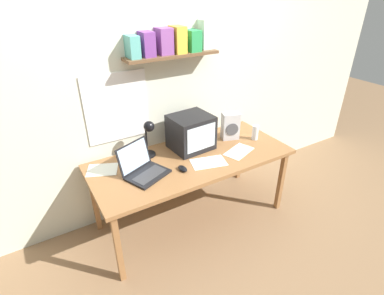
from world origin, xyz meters
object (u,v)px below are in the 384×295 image
object	(u,v)px
corner_desk	(192,162)
crt_monitor	(191,132)
space_heater	(230,126)
juice_glass	(255,133)
computer_mouse	(183,169)
loose_paper_near_monitor	(209,162)
printed_handout	(102,170)
loose_paper_near_laptop	(239,151)
laptop	(142,167)
desk_lamp	(148,135)

from	to	relation	value
corner_desk	crt_monitor	bearing A→B (deg)	61.96
crt_monitor	space_heater	size ratio (longest dim) A/B	1.45
juice_glass	computer_mouse	size ratio (longest dim) A/B	1.35
computer_mouse	loose_paper_near_monitor	size ratio (longest dim) A/B	0.32
computer_mouse	loose_paper_near_monitor	xyz separation A→B (m)	(0.25, -0.01, -0.01)
space_heater	printed_handout	distance (m)	1.28
crt_monitor	computer_mouse	xyz separation A→B (m)	(-0.26, -0.30, -0.14)
computer_mouse	loose_paper_near_monitor	bearing A→B (deg)	-2.43
crt_monitor	loose_paper_near_laptop	xyz separation A→B (m)	(0.34, -0.30, -0.16)
crt_monitor	loose_paper_near_laptop	size ratio (longest dim) A/B	1.17
space_heater	printed_handout	xyz separation A→B (m)	(-1.27, 0.08, -0.13)
corner_desk	loose_paper_near_monitor	xyz separation A→B (m)	(0.08, -0.15, 0.05)
laptop	corner_desk	bearing A→B (deg)	-21.73
crt_monitor	laptop	bearing A→B (deg)	-167.33
juice_glass	space_heater	world-z (taller)	space_heater
juice_glass	loose_paper_near_laptop	size ratio (longest dim) A/B	0.44
corner_desk	loose_paper_near_monitor	size ratio (longest dim) A/B	5.37
space_heater	computer_mouse	world-z (taller)	space_heater
laptop	computer_mouse	size ratio (longest dim) A/B	3.79
crt_monitor	computer_mouse	size ratio (longest dim) A/B	3.57
corner_desk	crt_monitor	size ratio (longest dim) A/B	4.66
crt_monitor	loose_paper_near_monitor	xyz separation A→B (m)	(-0.01, -0.31, -0.16)
crt_monitor	juice_glass	xyz separation A→B (m)	(0.63, -0.18, -0.09)
desk_lamp	computer_mouse	distance (m)	0.42
juice_glass	desk_lamp	bearing A→B (deg)	167.88
laptop	juice_glass	size ratio (longest dim) A/B	2.81
crt_monitor	laptop	xyz separation A→B (m)	(-0.57, -0.17, -0.10)
space_heater	computer_mouse	distance (m)	0.75
desk_lamp	loose_paper_near_laptop	xyz separation A→B (m)	(0.74, -0.34, -0.21)
crt_monitor	loose_paper_near_monitor	world-z (taller)	crt_monitor
crt_monitor	loose_paper_near_laptop	bearing A→B (deg)	-45.00
loose_paper_near_laptop	desk_lamp	bearing A→B (deg)	155.45
corner_desk	loose_paper_near_monitor	bearing A→B (deg)	-63.01
desk_lamp	printed_handout	world-z (taller)	desk_lamp
space_heater	desk_lamp	bearing A→B (deg)	-166.23
computer_mouse	corner_desk	bearing A→B (deg)	38.69
desk_lamp	computer_mouse	xyz separation A→B (m)	(0.14, -0.34, -0.20)
corner_desk	printed_handout	world-z (taller)	printed_handout
space_heater	loose_paper_near_laptop	xyz separation A→B (m)	(-0.09, -0.27, -0.13)
laptop	desk_lamp	size ratio (longest dim) A/B	1.17
crt_monitor	space_heater	bearing A→B (deg)	-8.07
juice_glass	computer_mouse	world-z (taller)	juice_glass
loose_paper_near_laptop	printed_handout	distance (m)	1.22
loose_paper_near_laptop	corner_desk	bearing A→B (deg)	162.25
desk_lamp	space_heater	distance (m)	0.84
space_heater	printed_handout	bearing A→B (deg)	-164.75
laptop	space_heater	size ratio (longest dim) A/B	1.54
computer_mouse	space_heater	bearing A→B (deg)	21.23
space_heater	loose_paper_near_monitor	xyz separation A→B (m)	(-0.44, -0.28, -0.13)
loose_paper_near_monitor	loose_paper_near_laptop	size ratio (longest dim) A/B	1.02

